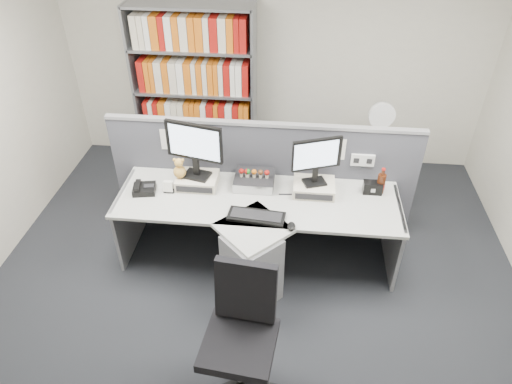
# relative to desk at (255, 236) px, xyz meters

# --- Properties ---
(ground) EXTENTS (5.50, 5.50, 0.00)m
(ground) POSITION_rel_desk_xyz_m (0.00, -0.60, -0.46)
(ground) COLOR #25272C
(ground) RESTS_ON ground
(room_shell) EXTENTS (5.04, 5.54, 2.72)m
(room_shell) POSITION_rel_desk_xyz_m (0.00, -0.60, 1.33)
(room_shell) COLOR beige
(room_shell) RESTS_ON ground
(partition) EXTENTS (3.00, 0.08, 1.27)m
(partition) POSITION_rel_desk_xyz_m (0.00, 0.65, 0.19)
(partition) COLOR #494A52
(partition) RESTS_ON ground
(desk) EXTENTS (2.60, 1.20, 0.72)m
(desk) POSITION_rel_desk_xyz_m (0.00, 0.00, 0.00)
(desk) COLOR #B6B8B1
(desk) RESTS_ON ground
(monitor_riser_left) EXTENTS (0.38, 0.31, 0.10)m
(monitor_riser_left) POSITION_rel_desk_xyz_m (-0.59, 0.38, 0.31)
(monitor_riser_left) COLOR beige
(monitor_riser_left) RESTS_ON desk
(monitor_riser_right) EXTENTS (0.38, 0.31, 0.10)m
(monitor_riser_right) POSITION_rel_desk_xyz_m (0.51, 0.38, 0.31)
(monitor_riser_right) COLOR beige
(monitor_riser_right) RESTS_ON desk
(monitor_left) EXTENTS (0.54, 0.22, 0.55)m
(monitor_left) POSITION_rel_desk_xyz_m (-0.59, 0.38, 0.69)
(monitor_left) COLOR black
(monitor_left) RESTS_ON monitor_riser_left
(monitor_right) EXTENTS (0.44, 0.21, 0.46)m
(monitor_right) POSITION_rel_desk_xyz_m (0.51, 0.38, 0.64)
(monitor_right) COLOR black
(monitor_right) RESTS_ON monitor_riser_right
(desktop_pc) EXTENTS (0.37, 0.33, 0.10)m
(desktop_pc) POSITION_rel_desk_xyz_m (-0.06, 0.44, 0.31)
(desktop_pc) COLOR black
(desktop_pc) RESTS_ON desk
(figurines) EXTENTS (0.29, 0.05, 0.09)m
(figurines) POSITION_rel_desk_xyz_m (-0.07, 0.42, 0.41)
(figurines) COLOR beige
(figurines) RESTS_ON desktop_pc
(keyboard) EXTENTS (0.51, 0.23, 0.03)m
(keyboard) POSITION_rel_desk_xyz_m (0.01, -0.05, 0.28)
(keyboard) COLOR black
(keyboard) RESTS_ON desk
(mouse) EXTENTS (0.07, 0.11, 0.04)m
(mouse) POSITION_rel_desk_xyz_m (0.32, -0.16, 0.28)
(mouse) COLOR black
(mouse) RESTS_ON desk
(desk_phone) EXTENTS (0.24, 0.22, 0.09)m
(desk_phone) POSITION_rel_desk_xyz_m (-1.07, 0.22, 0.30)
(desk_phone) COLOR black
(desk_phone) RESTS_ON desk
(desk_calendar) EXTENTS (0.10, 0.07, 0.12)m
(desk_calendar) POSITION_rel_desk_xyz_m (-0.84, 0.25, 0.31)
(desk_calendar) COLOR black
(desk_calendar) RESTS_ON desk
(plush_toy) EXTENTS (0.12, 0.12, 0.21)m
(plush_toy) POSITION_rel_desk_xyz_m (-0.75, 0.35, 0.45)
(plush_toy) COLOR gold
(plush_toy) RESTS_ON monitor_riser_left
(speaker) EXTENTS (0.17, 0.10, 0.12)m
(speaker) POSITION_rel_desk_xyz_m (1.05, 0.43, 0.32)
(speaker) COLOR black
(speaker) RESTS_ON desk
(cola_bottle) EXTENTS (0.08, 0.08, 0.27)m
(cola_bottle) POSITION_rel_desk_xyz_m (1.12, 0.44, 0.36)
(cola_bottle) COLOR #3F190A
(cola_bottle) RESTS_ON desk
(shelving_unit) EXTENTS (1.41, 0.40, 2.00)m
(shelving_unit) POSITION_rel_desk_xyz_m (-0.90, 1.85, 0.52)
(shelving_unit) COLOR gray
(shelving_unit) RESTS_ON ground
(filing_cabinet) EXTENTS (0.45, 0.61, 0.70)m
(filing_cabinet) POSITION_rel_desk_xyz_m (1.20, 1.40, -0.11)
(filing_cabinet) COLOR gray
(filing_cabinet) RESTS_ON ground
(desk_fan) EXTENTS (0.28, 0.17, 0.48)m
(desk_fan) POSITION_rel_desk_xyz_m (1.20, 1.40, 0.54)
(desk_fan) COLOR white
(desk_fan) RESTS_ON filing_cabinet
(office_chair) EXTENTS (0.69, 0.70, 1.05)m
(office_chair) POSITION_rel_desk_xyz_m (0.02, -1.11, 0.11)
(office_chair) COLOR silver
(office_chair) RESTS_ON ground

